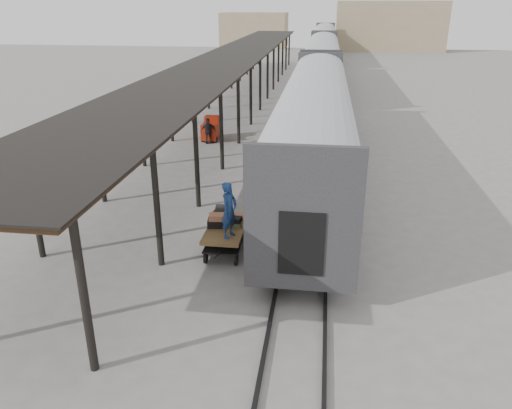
{
  "coord_description": "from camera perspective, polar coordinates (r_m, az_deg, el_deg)",
  "views": [
    {
      "loc": [
        3.6,
        -15.66,
        7.89
      ],
      "look_at": [
        1.55,
        -0.63,
        1.7
      ],
      "focal_mm": 35.0,
      "sensor_mm": 36.0,
      "label": 1
    }
  ],
  "objects": [
    {
      "name": "pedestrian",
      "position": [
        29.99,
        -5.47,
        8.36
      ],
      "size": [
        0.97,
        0.65,
        1.54
      ],
      "primitive_type": "imported",
      "rotation": [
        0.0,
        0.0,
        3.48
      ],
      "color": "black",
      "rests_on": "ground"
    },
    {
      "name": "building_left",
      "position": [
        98.73,
        -0.17,
        19.36
      ],
      "size": [
        12.0,
        8.0,
        6.0
      ],
      "primitive_type": "cube",
      "color": "tan",
      "rests_on": "ground"
    },
    {
      "name": "train",
      "position": [
        49.73,
        7.55,
        16.02
      ],
      "size": [
        3.45,
        76.01,
        4.01
      ],
      "color": "silver",
      "rests_on": "ground"
    },
    {
      "name": "porter",
      "position": [
        15.76,
        -3.09,
        -0.64
      ],
      "size": [
        0.65,
        0.78,
        1.84
      ],
      "primitive_type": "imported",
      "rotation": [
        0.0,
        0.0,
        1.21
      ],
      "color": "navy",
      "rests_on": "baggage_cart"
    },
    {
      "name": "building_far",
      "position": [
        94.32,
        14.94,
        19.14
      ],
      "size": [
        18.0,
        10.0,
        8.0
      ],
      "primitive_type": "cube",
      "color": "tan",
      "rests_on": "ground"
    },
    {
      "name": "rails",
      "position": [
        50.28,
        7.41,
        13.06
      ],
      "size": [
        1.54,
        150.0,
        0.12
      ],
      "color": "black",
      "rests_on": "ground"
    },
    {
      "name": "suitcase_stack",
      "position": [
        16.98,
        -3.63,
        -1.58
      ],
      "size": [
        1.22,
        1.08,
        0.57
      ],
      "rotation": [
        0.0,
        0.0,
        0.0
      ],
      "color": "#333335",
      "rests_on": "baggage_cart"
    },
    {
      "name": "ground",
      "position": [
        17.9,
        -4.66,
        -4.03
      ],
      "size": [
        160.0,
        160.0,
        0.0
      ],
      "primitive_type": "plane",
      "color": "slate",
      "rests_on": "ground"
    },
    {
      "name": "canopy",
      "position": [
        40.46,
        -2.33,
        16.67
      ],
      "size": [
        4.9,
        64.3,
        4.15
      ],
      "color": "#422B19",
      "rests_on": "ground"
    },
    {
      "name": "baggage_cart",
      "position": [
        16.85,
        -3.44,
        -3.29
      ],
      "size": [
        1.26,
        2.4,
        0.86
      ],
      "rotation": [
        0.0,
        0.0,
        0.0
      ],
      "color": "brown",
      "rests_on": "ground"
    },
    {
      "name": "luggage_tug",
      "position": [
        30.94,
        -5.13,
        8.55
      ],
      "size": [
        0.99,
        1.59,
        1.39
      ],
      "rotation": [
        0.0,
        0.0,
        -0.01
      ],
      "color": "maroon",
      "rests_on": "ground"
    }
  ]
}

